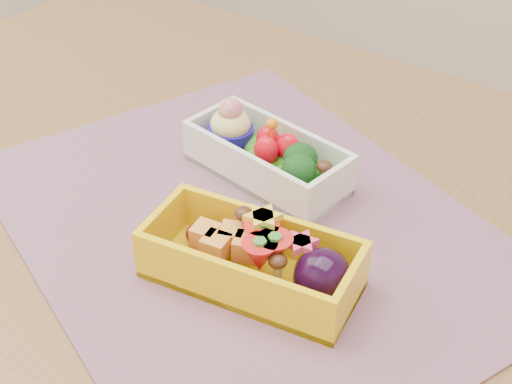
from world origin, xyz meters
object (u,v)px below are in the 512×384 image
Objects in this scene: table at (268,317)px; placemat at (246,225)px; bento_white at (267,156)px; bento_yellow at (256,259)px.

table is 2.40× the size of placemat.
placemat is at bearing 169.33° from table.
bento_white is at bearing 126.23° from table.
bento_white reaches higher than table.
bento_white reaches higher than placemat.
bento_white is 0.16m from bento_yellow.
bento_white is 0.94× the size of bento_yellow.
table is 0.14m from bento_yellow.
bento_yellow is at bearing -48.11° from placemat.
placemat is 2.79× the size of bento_white.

